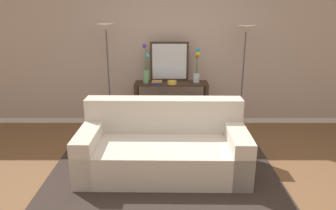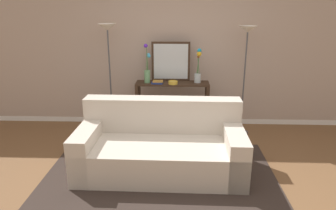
# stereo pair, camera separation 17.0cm
# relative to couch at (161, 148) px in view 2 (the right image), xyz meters

# --- Properties ---
(ground_plane) EXTENTS (16.00, 16.00, 0.02)m
(ground_plane) POSITION_rel_couch_xyz_m (0.25, -0.52, -0.32)
(ground_plane) COLOR brown
(back_wall) EXTENTS (12.00, 0.15, 2.67)m
(back_wall) POSITION_rel_couch_xyz_m (0.25, 1.76, 1.03)
(back_wall) COLOR white
(back_wall) RESTS_ON ground
(area_rug) EXTENTS (2.88, 1.88, 0.01)m
(area_rug) POSITION_rel_couch_xyz_m (-0.00, -0.17, -0.30)
(area_rug) COLOR #332823
(area_rug) RESTS_ON ground
(couch) EXTENTS (2.09, 1.03, 0.88)m
(couch) POSITION_rel_couch_xyz_m (0.00, 0.00, 0.00)
(couch) COLOR beige
(couch) RESTS_ON ground
(console_table) EXTENTS (1.20, 0.34, 0.84)m
(console_table) POSITION_rel_couch_xyz_m (0.11, 1.35, 0.26)
(console_table) COLOR #382619
(console_table) RESTS_ON ground
(floor_lamp_left) EXTENTS (0.28, 0.28, 1.78)m
(floor_lamp_left) POSITION_rel_couch_xyz_m (-0.90, 1.26, 1.10)
(floor_lamp_left) COLOR #4C4C51
(floor_lamp_left) RESTS_ON ground
(floor_lamp_right) EXTENTS (0.28, 0.28, 1.76)m
(floor_lamp_right) POSITION_rel_couch_xyz_m (1.26, 1.26, 1.08)
(floor_lamp_right) COLOR #4C4C51
(floor_lamp_right) RESTS_ON ground
(wall_mirror) EXTENTS (0.63, 0.02, 0.65)m
(wall_mirror) POSITION_rel_couch_xyz_m (0.08, 1.48, 0.86)
(wall_mirror) COLOR #382619
(wall_mirror) RESTS_ON console_table
(vase_tall_flowers) EXTENTS (0.11, 0.11, 0.63)m
(vase_tall_flowers) POSITION_rel_couch_xyz_m (-0.30, 1.33, 0.73)
(vase_tall_flowers) COLOR #669E6B
(vase_tall_flowers) RESTS_ON console_table
(vase_short_flowers) EXTENTS (0.11, 0.14, 0.55)m
(vase_short_flowers) POSITION_rel_couch_xyz_m (0.53, 1.37, 0.75)
(vase_short_flowers) COLOR silver
(vase_short_flowers) RESTS_ON console_table
(fruit_bowl) EXTENTS (0.15, 0.15, 0.05)m
(fruit_bowl) POSITION_rel_couch_xyz_m (0.12, 1.25, 0.56)
(fruit_bowl) COLOR gold
(fruit_bowl) RESTS_ON console_table
(book_stack) EXTENTS (0.19, 0.14, 0.05)m
(book_stack) POSITION_rel_couch_xyz_m (-0.13, 1.27, 0.56)
(book_stack) COLOR navy
(book_stack) RESTS_ON console_table
(book_row_under_console) EXTENTS (0.35, 0.17, 0.12)m
(book_row_under_console) POSITION_rel_couch_xyz_m (-0.21, 1.35, -0.25)
(book_row_under_console) COLOR tan
(book_row_under_console) RESTS_ON ground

